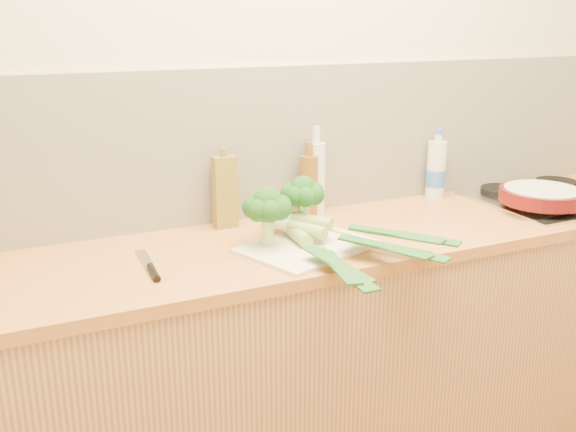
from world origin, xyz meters
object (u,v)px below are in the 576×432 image
(gas_hob, at_px, (553,197))
(chopping_board, at_px, (307,247))
(chefs_knife, at_px, (151,269))
(skillet, at_px, (542,195))

(gas_hob, relative_size, chopping_board, 1.46)
(chopping_board, height_order, chefs_knife, chefs_knife)
(skillet, bearing_deg, chopping_board, 176.12)
(chopping_board, xyz_separation_m, chefs_knife, (-0.50, 0.01, 0.00))
(gas_hob, distance_m, chopping_board, 1.14)
(gas_hob, bearing_deg, chopping_board, -175.66)
(chefs_knife, bearing_deg, gas_hob, 4.79)
(gas_hob, distance_m, chefs_knife, 1.64)
(chopping_board, height_order, skillet, skillet)
(chopping_board, distance_m, chefs_knife, 0.50)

